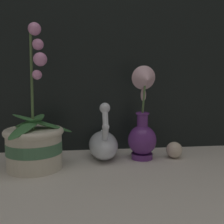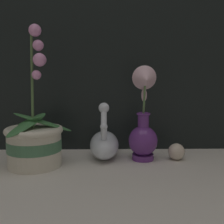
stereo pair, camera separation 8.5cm
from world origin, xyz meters
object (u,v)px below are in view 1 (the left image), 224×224
Objects in this scene: swan_figurine at (103,143)px; glass_sphere at (174,150)px; orchid_potted_plant at (34,142)px; blue_vase at (143,125)px.

swan_figurine is 0.25m from glass_sphere.
orchid_potted_plant reaches higher than glass_sphere.
swan_figurine is at bearing 20.98° from orchid_potted_plant.
swan_figurine is 0.66× the size of blue_vase.
glass_sphere is (0.11, 0.00, -0.09)m from blue_vase.
swan_figurine is at bearing 173.08° from glass_sphere.
swan_figurine is 3.68× the size of glass_sphere.
glass_sphere is at bearing 6.51° from orchid_potted_plant.
glass_sphere is at bearing 2.33° from blue_vase.
orchid_potted_plant is at bearing -173.49° from glass_sphere.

